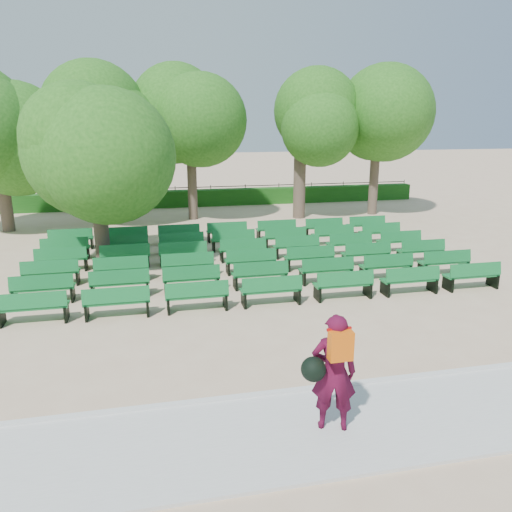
{
  "coord_description": "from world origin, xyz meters",
  "views": [
    {
      "loc": [
        -2.56,
        -13.77,
        4.69
      ],
      "look_at": [
        0.25,
        -1.0,
        1.1
      ],
      "focal_mm": 35.0,
      "sensor_mm": 36.0,
      "label": 1
    }
  ],
  "objects": [
    {
      "name": "ground",
      "position": [
        0.0,
        0.0,
        0.0
      ],
      "size": [
        120.0,
        120.0,
        0.0
      ],
      "primitive_type": "plane",
      "color": "tan"
    },
    {
      "name": "paving",
      "position": [
        0.0,
        -7.4,
        0.03
      ],
      "size": [
        30.0,
        2.2,
        0.06
      ],
      "primitive_type": "cube",
      "color": "silver",
      "rests_on": "ground"
    },
    {
      "name": "curb",
      "position": [
        0.0,
        -6.25,
        0.05
      ],
      "size": [
        30.0,
        0.12,
        0.1
      ],
      "primitive_type": "cube",
      "color": "silver",
      "rests_on": "ground"
    },
    {
      "name": "hedge",
      "position": [
        0.0,
        14.0,
        0.45
      ],
      "size": [
        26.0,
        0.7,
        0.9
      ],
      "primitive_type": "cube",
      "color": "#1B5516",
      "rests_on": "ground"
    },
    {
      "name": "fence",
      "position": [
        0.0,
        14.4,
        0.0
      ],
      "size": [
        26.0,
        0.1,
        1.02
      ],
      "primitive_type": null,
      "color": "black",
      "rests_on": "ground"
    },
    {
      "name": "tree_line",
      "position": [
        0.0,
        10.0,
        0.0
      ],
      "size": [
        21.8,
        6.8,
        7.04
      ],
      "primitive_type": null,
      "color": "#2E6E1D",
      "rests_on": "ground"
    },
    {
      "name": "bench_array",
      "position": [
        0.5,
        1.76,
        0.08
      ],
      "size": [
        1.6,
        0.54,
        1.0
      ],
      "rotation": [
        0.0,
        0.0,
        0.03
      ],
      "color": "#136D2F",
      "rests_on": "ground"
    },
    {
      "name": "tree_among",
      "position": [
        -4.09,
        2.9,
        3.95
      ],
      "size": [
        4.24,
        4.24,
        5.88
      ],
      "color": "brown",
      "rests_on": "ground"
    },
    {
      "name": "person",
      "position": [
        0.02,
        -7.4,
        1.03
      ],
      "size": [
        0.93,
        0.62,
        1.88
      ],
      "rotation": [
        0.0,
        0.0,
        2.85
      ],
      "color": "#480A23",
      "rests_on": "ground"
    }
  ]
}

